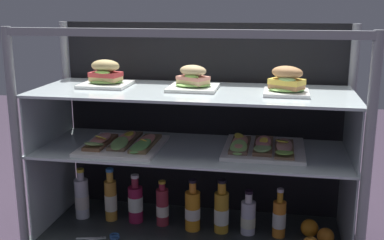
# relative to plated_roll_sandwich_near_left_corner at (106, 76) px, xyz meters

# --- Properties ---
(ground_plane) EXTENTS (6.00, 6.00, 0.02)m
(ground_plane) POSITION_rel_plated_roll_sandwich_near_left_corner_xyz_m (0.40, -0.04, -0.73)
(ground_plane) COLOR #312634
(ground_plane) RESTS_ON ground
(case_base_deck) EXTENTS (1.40, 0.54, 0.03)m
(case_base_deck) POSITION_rel_plated_roll_sandwich_near_left_corner_xyz_m (0.40, -0.04, -0.71)
(case_base_deck) COLOR #2B3131
(case_base_deck) RESTS_ON ground
(case_frame) EXTENTS (1.40, 0.54, 0.95)m
(case_frame) POSITION_rel_plated_roll_sandwich_near_left_corner_xyz_m (0.40, 0.10, -0.20)
(case_frame) COLOR gray
(case_frame) RESTS_ON ground
(riser_lower_tier) EXTENTS (1.33, 0.46, 0.38)m
(riser_lower_tier) POSITION_rel_plated_roll_sandwich_near_left_corner_xyz_m (0.40, -0.04, -0.50)
(riser_lower_tier) COLOR silver
(riser_lower_tier) RESTS_ON case_base_deck
(shelf_lower_glass) EXTENTS (1.35, 0.48, 0.01)m
(shelf_lower_glass) POSITION_rel_plated_roll_sandwich_near_left_corner_xyz_m (0.40, -0.04, -0.31)
(shelf_lower_glass) COLOR silver
(shelf_lower_glass) RESTS_ON riser_lower_tier
(riser_upper_tier) EXTENTS (1.33, 0.46, 0.25)m
(riser_upper_tier) POSITION_rel_plated_roll_sandwich_near_left_corner_xyz_m (0.40, -0.04, -0.18)
(riser_upper_tier) COLOR silver
(riser_upper_tier) RESTS_ON shelf_lower_glass
(shelf_upper_glass) EXTENTS (1.35, 0.48, 0.01)m
(shelf_upper_glass) POSITION_rel_plated_roll_sandwich_near_left_corner_xyz_m (0.40, -0.04, -0.05)
(shelf_upper_glass) COLOR silver
(shelf_upper_glass) RESTS_ON riser_upper_tier
(plated_roll_sandwich_near_left_corner) EXTENTS (0.21, 0.21, 0.12)m
(plated_roll_sandwich_near_left_corner) POSITION_rel_plated_roll_sandwich_near_left_corner_xyz_m (0.00, 0.00, 0.00)
(plated_roll_sandwich_near_left_corner) COLOR white
(plated_roll_sandwich_near_left_corner) RESTS_ON shelf_upper_glass
(plated_roll_sandwich_far_right) EXTENTS (0.21, 0.21, 0.10)m
(plated_roll_sandwich_far_right) POSITION_rel_plated_roll_sandwich_near_left_corner_xyz_m (0.39, -0.01, -0.01)
(plated_roll_sandwich_far_right) COLOR white
(plated_roll_sandwich_far_right) RESTS_ON shelf_upper_glass
(plated_roll_sandwich_center) EXTENTS (0.18, 0.18, 0.12)m
(plated_roll_sandwich_center) POSITION_rel_plated_roll_sandwich_near_left_corner_xyz_m (0.79, -0.06, 0.00)
(plated_roll_sandwich_center) COLOR white
(plated_roll_sandwich_center) RESTS_ON shelf_upper_glass
(open_sandwich_tray_far_right) EXTENTS (0.34, 0.36, 0.06)m
(open_sandwich_tray_far_right) POSITION_rel_plated_roll_sandwich_near_left_corner_xyz_m (0.09, -0.08, -0.28)
(open_sandwich_tray_far_right) COLOR white
(open_sandwich_tray_far_right) RESTS_ON shelf_lower_glass
(open_sandwich_tray_mid_right) EXTENTS (0.34, 0.36, 0.06)m
(open_sandwich_tray_mid_right) POSITION_rel_plated_roll_sandwich_near_left_corner_xyz_m (0.70, -0.03, -0.28)
(open_sandwich_tray_mid_right) COLOR white
(open_sandwich_tray_mid_right) RESTS_ON shelf_lower_glass
(juice_bottle_front_middle) EXTENTS (0.07, 0.07, 0.25)m
(juice_bottle_front_middle) POSITION_rel_plated_roll_sandwich_near_left_corner_xyz_m (-0.15, 0.01, -0.59)
(juice_bottle_front_middle) COLOR white
(juice_bottle_front_middle) RESTS_ON case_base_deck
(juice_bottle_front_fourth) EXTENTS (0.06, 0.06, 0.26)m
(juice_bottle_front_fourth) POSITION_rel_plated_roll_sandwich_near_left_corner_xyz_m (-0.00, 0.01, -0.59)
(juice_bottle_front_fourth) COLOR gold
(juice_bottle_front_fourth) RESTS_ON case_base_deck
(juice_bottle_front_left_end) EXTENTS (0.07, 0.07, 0.23)m
(juice_bottle_front_left_end) POSITION_rel_plated_roll_sandwich_near_left_corner_xyz_m (0.12, 0.01, -0.60)
(juice_bottle_front_left_end) COLOR #9D1E45
(juice_bottle_front_left_end) RESTS_ON case_base_deck
(juice_bottle_near_post) EXTENTS (0.06, 0.06, 0.21)m
(juice_bottle_near_post) POSITION_rel_plated_roll_sandwich_near_left_corner_xyz_m (0.25, 0.00, -0.60)
(juice_bottle_near_post) COLOR #A12D3B
(juice_bottle_near_post) RESTS_ON case_base_deck
(juice_bottle_back_right) EXTENTS (0.07, 0.07, 0.24)m
(juice_bottle_back_right) POSITION_rel_plated_roll_sandwich_near_left_corner_xyz_m (0.40, -0.02, -0.60)
(juice_bottle_back_right) COLOR orange
(juice_bottle_back_right) RESTS_ON case_base_deck
(juice_bottle_back_center) EXTENTS (0.07, 0.07, 0.25)m
(juice_bottle_back_center) POSITION_rel_plated_roll_sandwich_near_left_corner_xyz_m (0.53, -0.02, -0.59)
(juice_bottle_back_center) COLOR gold
(juice_bottle_back_center) RESTS_ON case_base_deck
(juice_bottle_back_left) EXTENTS (0.07, 0.07, 0.20)m
(juice_bottle_back_left) POSITION_rel_plated_roll_sandwich_near_left_corner_xyz_m (0.65, -0.02, -0.61)
(juice_bottle_back_left) COLOR white
(juice_bottle_back_left) RESTS_ON case_base_deck
(juice_bottle_front_second) EXTENTS (0.06, 0.06, 0.22)m
(juice_bottle_front_second) POSITION_rel_plated_roll_sandwich_near_left_corner_xyz_m (0.78, -0.02, -0.60)
(juice_bottle_front_second) COLOR orange
(juice_bottle_front_second) RESTS_ON case_base_deck
(orange_fruit_beside_bottles) EXTENTS (0.08, 0.08, 0.08)m
(orange_fruit_beside_bottles) POSITION_rel_plated_roll_sandwich_near_left_corner_xyz_m (0.92, 0.01, -0.65)
(orange_fruit_beside_bottles) COLOR orange
(orange_fruit_beside_bottles) RESTS_ON case_base_deck
(orange_fruit_rolled_forward) EXTENTS (0.07, 0.07, 0.07)m
(orange_fruit_rolled_forward) POSITION_rel_plated_roll_sandwich_near_left_corner_xyz_m (0.98, -0.05, -0.65)
(orange_fruit_rolled_forward) COLOR orange
(orange_fruit_rolled_forward) RESTS_ON case_base_deck
(kitchen_scissors) EXTENTS (0.19, 0.13, 0.01)m
(kitchen_scissors) POSITION_rel_plated_roll_sandwich_near_left_corner_xyz_m (0.05, -0.17, -0.69)
(kitchen_scissors) COLOR silver
(kitchen_scissors) RESTS_ON case_base_deck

